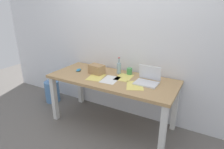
{
  "coord_description": "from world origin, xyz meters",
  "views": [
    {
      "loc": [
        1.22,
        -2.17,
        1.73
      ],
      "look_at": [
        0.0,
        0.0,
        0.8
      ],
      "focal_mm": 30.46,
      "sensor_mm": 36.0,
      "label": 1
    }
  ],
  "objects_px": {
    "computer_mouse": "(78,70)",
    "laptop_right": "(147,80)",
    "desk": "(112,84)",
    "beer_bottle": "(119,68)",
    "cardboard_box": "(97,69)",
    "water_cooler_jug": "(52,91)",
    "coffee_mug": "(129,71)"
  },
  "relations": [
    {
      "from": "laptop_right",
      "to": "cardboard_box",
      "type": "height_order",
      "value": "laptop_right"
    },
    {
      "from": "water_cooler_jug",
      "to": "computer_mouse",
      "type": "bearing_deg",
      "value": -7.05
    },
    {
      "from": "desk",
      "to": "laptop_right",
      "type": "bearing_deg",
      "value": 7.48
    },
    {
      "from": "laptop_right",
      "to": "coffee_mug",
      "type": "xyz_separation_m",
      "value": [
        -0.34,
        0.19,
        0.0
      ]
    },
    {
      "from": "laptop_right",
      "to": "cardboard_box",
      "type": "bearing_deg",
      "value": -178.53
    },
    {
      "from": "computer_mouse",
      "to": "laptop_right",
      "type": "bearing_deg",
      "value": -2.14
    },
    {
      "from": "beer_bottle",
      "to": "water_cooler_jug",
      "type": "height_order",
      "value": "beer_bottle"
    },
    {
      "from": "water_cooler_jug",
      "to": "desk",
      "type": "bearing_deg",
      "value": -3.78
    },
    {
      "from": "desk",
      "to": "water_cooler_jug",
      "type": "bearing_deg",
      "value": 176.22
    },
    {
      "from": "desk",
      "to": "laptop_right",
      "type": "height_order",
      "value": "laptop_right"
    },
    {
      "from": "computer_mouse",
      "to": "cardboard_box",
      "type": "height_order",
      "value": "cardboard_box"
    },
    {
      "from": "cardboard_box",
      "to": "coffee_mug",
      "type": "xyz_separation_m",
      "value": [
        0.44,
        0.21,
        -0.02
      ]
    },
    {
      "from": "beer_bottle",
      "to": "cardboard_box",
      "type": "distance_m",
      "value": 0.33
    },
    {
      "from": "laptop_right",
      "to": "coffee_mug",
      "type": "bearing_deg",
      "value": 151.44
    },
    {
      "from": "computer_mouse",
      "to": "water_cooler_jug",
      "type": "distance_m",
      "value": 0.93
    },
    {
      "from": "cardboard_box",
      "to": "water_cooler_jug",
      "type": "height_order",
      "value": "cardboard_box"
    },
    {
      "from": "beer_bottle",
      "to": "water_cooler_jug",
      "type": "xyz_separation_m",
      "value": [
        -1.33,
        -0.12,
        -0.64
      ]
    },
    {
      "from": "laptop_right",
      "to": "computer_mouse",
      "type": "xyz_separation_m",
      "value": [
        -1.09,
        -0.07,
        -0.03
      ]
    },
    {
      "from": "beer_bottle",
      "to": "computer_mouse",
      "type": "distance_m",
      "value": 0.64
    },
    {
      "from": "desk",
      "to": "coffee_mug",
      "type": "distance_m",
      "value": 0.33
    },
    {
      "from": "beer_bottle",
      "to": "computer_mouse",
      "type": "xyz_separation_m",
      "value": [
        -0.6,
        -0.21,
        -0.07
      ]
    },
    {
      "from": "laptop_right",
      "to": "beer_bottle",
      "type": "distance_m",
      "value": 0.52
    },
    {
      "from": "laptop_right",
      "to": "computer_mouse",
      "type": "distance_m",
      "value": 1.09
    },
    {
      "from": "beer_bottle",
      "to": "water_cooler_jug",
      "type": "distance_m",
      "value": 1.48
    },
    {
      "from": "laptop_right",
      "to": "cardboard_box",
      "type": "relative_size",
      "value": 1.34
    },
    {
      "from": "desk",
      "to": "coffee_mug",
      "type": "bearing_deg",
      "value": 58.55
    },
    {
      "from": "computer_mouse",
      "to": "water_cooler_jug",
      "type": "relative_size",
      "value": 0.22
    },
    {
      "from": "laptop_right",
      "to": "beer_bottle",
      "type": "xyz_separation_m",
      "value": [
        -0.49,
        0.14,
        0.04
      ]
    },
    {
      "from": "laptop_right",
      "to": "beer_bottle",
      "type": "height_order",
      "value": "beer_bottle"
    },
    {
      "from": "cardboard_box",
      "to": "laptop_right",
      "type": "bearing_deg",
      "value": 1.47
    },
    {
      "from": "beer_bottle",
      "to": "cardboard_box",
      "type": "height_order",
      "value": "beer_bottle"
    },
    {
      "from": "desk",
      "to": "beer_bottle",
      "type": "distance_m",
      "value": 0.28
    }
  ]
}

